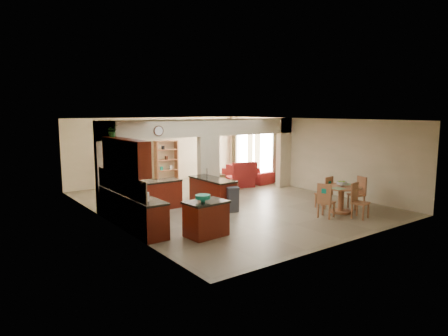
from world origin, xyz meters
TOP-DOWN VIEW (x-y plane):
  - floor at (0.00, 0.00)m, footprint 10.00×10.00m
  - ceiling at (0.00, 0.00)m, footprint 10.00×10.00m
  - wall_back at (0.00, 5.00)m, footprint 8.00×0.00m
  - wall_front at (0.00, -5.00)m, footprint 8.00×0.00m
  - wall_left at (-4.00, 0.00)m, footprint 0.00×10.00m
  - wall_right at (4.00, 0.00)m, footprint 0.00×10.00m
  - partition_left_pier at (-3.70, 1.00)m, footprint 0.60×0.25m
  - partition_center_pier at (0.00, 1.00)m, footprint 0.80×0.25m
  - partition_right_pier at (3.70, 1.00)m, footprint 0.60×0.25m
  - partition_header at (0.00, 1.00)m, footprint 8.00×0.25m
  - kitchen_counter at (-3.26, -0.25)m, footprint 2.52×3.29m
  - upper_cabinets at (-3.82, -0.80)m, footprint 0.35×2.40m
  - peninsula at (-0.60, -0.11)m, footprint 0.70×1.85m
  - wall_clock at (-2.00, 0.85)m, footprint 0.34×0.03m
  - rug at (1.20, 2.10)m, footprint 1.60×1.30m
  - fireplace at (-1.60, 4.83)m, footprint 1.60×0.35m
  - shelving_unit at (0.35, 4.82)m, footprint 1.00×0.32m
  - window_a at (3.97, 2.30)m, footprint 0.02×0.90m
  - window_b at (3.97, 4.00)m, footprint 0.02×0.90m
  - glazed_door at (3.97, 3.15)m, footprint 0.02×0.70m
  - drape_a_left at (3.93, 1.70)m, footprint 0.10×0.28m
  - drape_a_right at (3.93, 2.90)m, footprint 0.10×0.28m
  - drape_b_left at (3.93, 3.40)m, footprint 0.10×0.28m
  - drape_b_right at (3.93, 4.60)m, footprint 0.10×0.28m
  - ceiling_fan at (1.50, 3.00)m, footprint 1.00×1.00m
  - kitchen_island at (-2.52, -2.63)m, footprint 1.07×0.80m
  - teal_bowl at (-2.61, -2.64)m, footprint 0.37×0.37m
  - trash_can at (-0.54, -1.11)m, footprint 0.41×0.37m
  - dining_table at (2.07, -3.15)m, footprint 1.20×1.20m
  - fruit_bowl at (2.09, -3.13)m, footprint 0.30×0.30m
  - sofa at (3.30, 2.81)m, footprint 2.49×1.19m
  - chaise at (2.22, 2.02)m, footprint 1.22×1.09m
  - armchair at (1.04, 2.17)m, footprint 0.72×0.74m
  - ottoman at (1.37, 1.61)m, footprint 0.57×0.57m
  - plant at (-3.82, 0.04)m, footprint 0.33×0.30m
  - chair_north at (2.15, -2.49)m, footprint 0.47×0.47m
  - chair_east at (2.97, -3.13)m, footprint 0.51×0.51m
  - chair_south at (1.98, -3.80)m, footprint 0.49×0.49m
  - chair_west at (1.18, -3.28)m, footprint 0.53×0.53m

SIDE VIEW (x-z plane):
  - floor at x=0.00m, z-range 0.00..0.00m
  - rug at x=1.20m, z-range 0.00..0.01m
  - ottoman at x=1.37m, z-range 0.00..0.38m
  - chaise at x=2.22m, z-range 0.00..0.41m
  - armchair at x=1.04m, z-range 0.00..0.63m
  - sofa at x=3.30m, z-range 0.00..0.70m
  - trash_can at x=-0.54m, z-range 0.00..0.71m
  - kitchen_island at x=-2.52m, z-range 0.00..0.88m
  - peninsula at x=-0.60m, z-range 0.00..0.91m
  - kitchen_counter at x=-3.26m, z-range -0.27..1.20m
  - dining_table at x=2.07m, z-range 0.13..0.94m
  - chair_north at x=2.15m, z-range 0.04..1.07m
  - chair_east at x=2.97m, z-range 0.04..1.07m
  - chair_south at x=1.98m, z-range 0.04..1.07m
  - chair_west at x=1.18m, z-range 0.04..1.07m
  - fireplace at x=-1.60m, z-range 0.01..1.21m
  - fruit_bowl at x=2.09m, z-range 0.82..0.98m
  - shelving_unit at x=0.35m, z-range 0.00..1.80m
  - teal_bowl at x=-2.61m, z-range 0.88..1.06m
  - glazed_door at x=3.97m, z-range 0.00..2.10m
  - partition_center_pier at x=0.00m, z-range 0.00..2.20m
  - drape_a_left at x=3.93m, z-range 0.05..2.35m
  - drape_a_right at x=3.93m, z-range 0.05..2.35m
  - drape_b_left at x=3.93m, z-range 0.05..2.35m
  - drape_b_right at x=3.93m, z-range 0.05..2.35m
  - window_a at x=3.97m, z-range 0.25..2.15m
  - window_b at x=3.97m, z-range 0.25..2.15m
  - partition_left_pier at x=-3.70m, z-range 0.00..2.80m
  - partition_right_pier at x=3.70m, z-range 0.00..2.80m
  - wall_back at x=0.00m, z-range -2.60..5.40m
  - wall_front at x=0.00m, z-range -2.60..5.40m
  - wall_left at x=-4.00m, z-range -3.60..6.40m
  - wall_right at x=4.00m, z-range -3.60..6.40m
  - upper_cabinets at x=-3.82m, z-range 1.47..2.37m
  - wall_clock at x=-2.00m, z-range 2.28..2.62m
  - partition_header at x=0.00m, z-range 2.20..2.80m
  - plant at x=-3.82m, z-range 2.37..2.71m
  - ceiling_fan at x=1.50m, z-range 2.51..2.61m
  - ceiling at x=0.00m, z-range 2.80..2.80m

